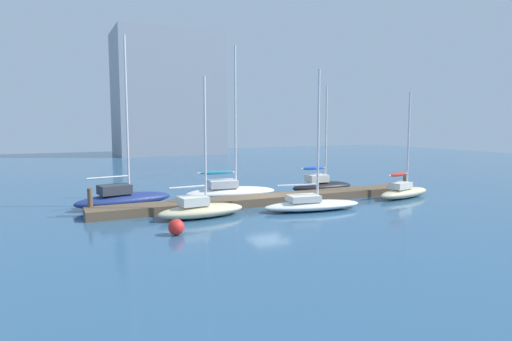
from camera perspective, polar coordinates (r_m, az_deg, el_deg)
ground_plane at (r=29.28m, az=1.67°, el=-4.28°), size 120.00×120.00×0.00m
dock_pier at (r=29.23m, az=1.67°, el=-3.76°), size 22.90×1.91×0.54m
dock_piling_near_end at (r=26.95m, az=-20.68°, el=-3.85°), size 0.28×0.28×1.61m
dock_piling_far_end at (r=34.90m, az=18.72°, el=-1.57°), size 0.28×0.28×1.61m
sailboat_0 at (r=29.17m, az=-16.79°, el=-3.35°), size 6.47×3.09×10.72m
sailboat_1 at (r=25.06m, az=-7.17°, el=-4.91°), size 5.21×2.13×7.90m
sailboat_2 at (r=31.23m, az=-3.39°, el=-2.54°), size 6.73×2.76×10.62m
sailboat_3 at (r=27.15m, az=7.21°, el=-4.22°), size 6.42×2.65×8.50m
sailboat_4 at (r=34.17m, az=8.48°, el=-1.82°), size 5.15×1.80×8.07m
sailboat_5 at (r=33.03m, az=18.60°, el=-2.46°), size 5.40×2.54×7.48m
mooring_buoy_red at (r=21.44m, az=-10.28°, el=-7.22°), size 0.77×0.77×0.77m
harbor_building_distant at (r=77.02m, az=-11.40°, el=9.64°), size 17.19×11.36×20.18m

